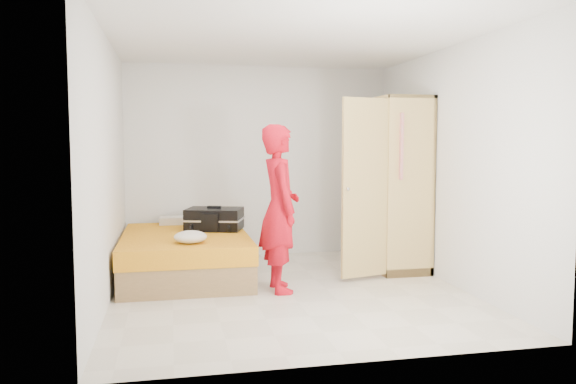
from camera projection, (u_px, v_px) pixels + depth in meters
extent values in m
plane|color=beige|center=(289.00, 291.00, 5.90)|extent=(4.00, 4.00, 0.00)
plane|color=white|center=(289.00, 39.00, 5.67)|extent=(4.00, 4.00, 0.00)
cube|color=white|center=(259.00, 162.00, 7.74)|extent=(3.60, 0.02, 2.60)
cube|color=white|center=(349.00, 179.00, 3.83)|extent=(3.60, 0.02, 2.60)
cube|color=white|center=(107.00, 169.00, 5.42)|extent=(0.02, 4.00, 2.60)
cube|color=white|center=(450.00, 166.00, 6.15)|extent=(0.02, 4.00, 2.60)
cube|color=olive|center=(185.00, 263.00, 6.55)|extent=(1.40, 2.00, 0.30)
cube|color=#FFA71A|center=(185.00, 242.00, 6.53)|extent=(1.42, 2.02, 0.20)
cube|color=#E4BC6F|center=(412.00, 183.00, 7.04)|extent=(0.04, 1.20, 2.10)
cube|color=#E4BC6F|center=(411.00, 187.00, 6.42)|extent=(0.58, 0.04, 2.10)
cube|color=#E4BC6F|center=(375.00, 181.00, 7.56)|extent=(0.58, 0.04, 2.10)
cube|color=#E4BC6F|center=(393.00, 100.00, 6.90)|extent=(0.58, 1.20, 0.04)
cube|color=tan|center=(391.00, 263.00, 7.07)|extent=(0.58, 1.20, 0.10)
cube|color=#E4BC6F|center=(363.00, 182.00, 7.23)|extent=(0.04, 0.59, 2.00)
cube|color=#E4BC6F|center=(365.00, 188.00, 6.26)|extent=(0.58, 0.18, 2.00)
cylinder|color=#B2B2B7|center=(393.00, 113.00, 6.92)|extent=(0.02, 1.10, 0.02)
imported|color=red|center=(280.00, 208.00, 5.85)|extent=(0.45, 0.65, 1.74)
cube|color=black|center=(214.00, 219.00, 6.83)|extent=(0.76, 0.64, 0.26)
cube|color=black|center=(214.00, 207.00, 6.82)|extent=(0.17, 0.09, 0.03)
ellipsoid|color=silver|center=(190.00, 237.00, 5.90)|extent=(0.35, 0.35, 0.13)
cube|color=silver|center=(180.00, 220.00, 7.33)|extent=(0.52, 0.27, 0.09)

